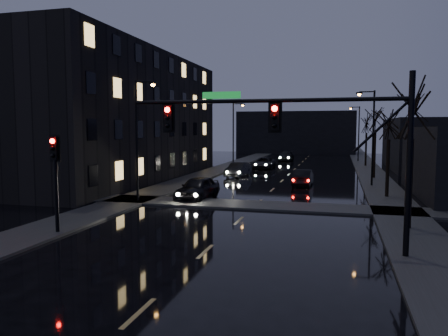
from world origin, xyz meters
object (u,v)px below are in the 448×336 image
Objects in this scene: lead_car at (303,177)px; oncoming_car_a at (197,188)px; oncoming_car_c at (264,163)px; oncoming_car_b at (238,170)px; oncoming_car_d at (286,156)px.

oncoming_car_a is at bearing 56.24° from lead_car.
oncoming_car_c is 15.75m from lead_car.
oncoming_car_b is at bearing 98.10° from oncoming_car_a.
lead_car is (6.46, 9.15, -0.09)m from oncoming_car_a.
oncoming_car_c is (0.62, 23.78, -0.12)m from oncoming_car_a.
oncoming_car_a is 36.67m from oncoming_car_d.
oncoming_car_a is 23.78m from oncoming_car_c.
oncoming_car_c is 0.97× the size of oncoming_car_d.
oncoming_car_d reaches higher than oncoming_car_c.
oncoming_car_a reaches higher than oncoming_car_b.
oncoming_car_b reaches higher than lead_car.
oncoming_car_b reaches higher than oncoming_car_c.
oncoming_car_c is at bearing 94.82° from oncoming_car_a.
oncoming_car_b is 1.02× the size of lead_car.
oncoming_car_a reaches higher than oncoming_car_c.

